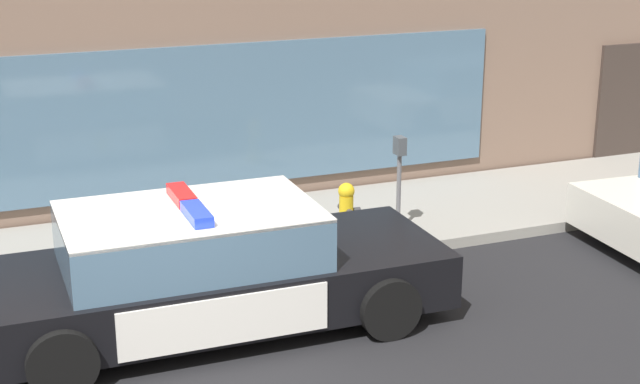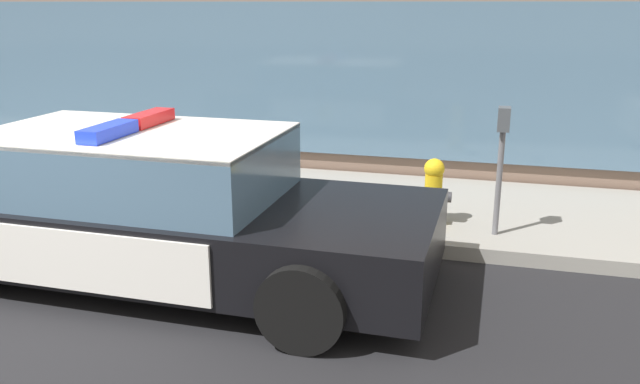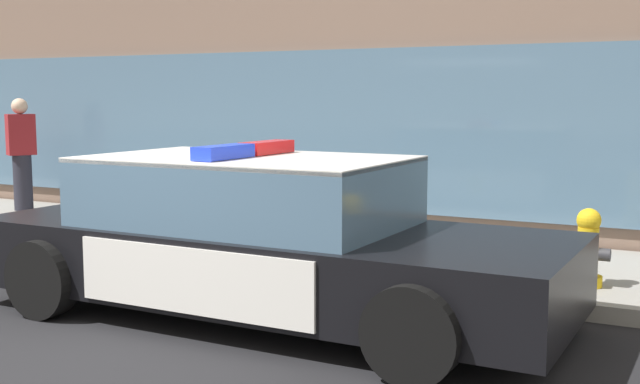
# 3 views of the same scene
# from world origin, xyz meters

# --- Properties ---
(ground) EXTENTS (48.00, 48.00, 0.00)m
(ground) POSITION_xyz_m (0.00, 0.00, 0.00)
(ground) COLOR black
(sidewalk) EXTENTS (48.00, 2.65, 0.15)m
(sidewalk) POSITION_xyz_m (0.00, 3.47, 0.07)
(sidewalk) COLOR gray
(sidewalk) RESTS_ON ground
(storefront_building) EXTENTS (23.68, 10.48, 6.70)m
(storefront_building) POSITION_xyz_m (2.11, 10.04, 3.35)
(storefront_building) COLOR #7A6051
(storefront_building) RESTS_ON ground
(police_cruiser) EXTENTS (5.14, 2.13, 1.49)m
(police_cruiser) POSITION_xyz_m (0.73, 1.05, 0.68)
(police_cruiser) COLOR black
(police_cruiser) RESTS_ON ground
(fire_hydrant) EXTENTS (0.34, 0.39, 0.73)m
(fire_hydrant) POSITION_xyz_m (3.15, 2.82, 0.50)
(fire_hydrant) COLOR gold
(fire_hydrant) RESTS_ON sidewalk
(pedestrian_on_sidewalk) EXTENTS (0.43, 0.48, 1.71)m
(pedestrian_on_sidewalk) POSITION_xyz_m (-5.36, 3.99, 1.01)
(pedestrian_on_sidewalk) COLOR #23232D
(pedestrian_on_sidewalk) RESTS_ON sidewalk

